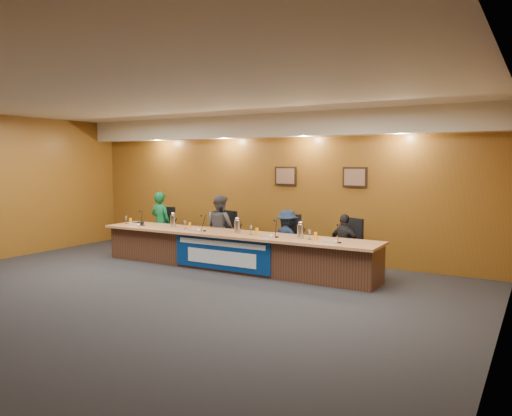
# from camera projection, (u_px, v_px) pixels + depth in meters

# --- Properties ---
(floor) EXTENTS (10.00, 10.00, 0.00)m
(floor) POSITION_uv_depth(u_px,v_px,m) (152.00, 296.00, 8.06)
(floor) COLOR black
(floor) RESTS_ON ground
(ceiling) EXTENTS (10.00, 8.00, 0.04)m
(ceiling) POSITION_uv_depth(u_px,v_px,m) (148.00, 96.00, 7.76)
(ceiling) COLOR silver
(ceiling) RESTS_ON wall_back
(wall_back) EXTENTS (10.00, 0.04, 3.20)m
(wall_back) POSITION_uv_depth(u_px,v_px,m) (271.00, 187.00, 11.35)
(wall_back) COLOR brown
(wall_back) RESTS_ON floor
(wall_right) EXTENTS (0.04, 8.00, 3.20)m
(wall_right) POSITION_uv_depth(u_px,v_px,m) (499.00, 215.00, 5.41)
(wall_right) COLOR brown
(wall_right) RESTS_ON floor
(soffit) EXTENTS (10.00, 0.50, 0.50)m
(soffit) POSITION_uv_depth(u_px,v_px,m) (265.00, 126.00, 11.01)
(soffit) COLOR beige
(soffit) RESTS_ON wall_back
(dais_body) EXTENTS (6.00, 0.80, 0.70)m
(dais_body) POSITION_uv_depth(u_px,v_px,m) (233.00, 252.00, 10.09)
(dais_body) COLOR #492B1C
(dais_body) RESTS_ON floor
(dais_top) EXTENTS (6.10, 0.95, 0.05)m
(dais_top) POSITION_uv_depth(u_px,v_px,m) (231.00, 234.00, 10.02)
(dais_top) COLOR #BB7E4E
(dais_top) RESTS_ON dais_body
(banner) EXTENTS (2.20, 0.02, 0.65)m
(banner) POSITION_uv_depth(u_px,v_px,m) (221.00, 254.00, 9.73)
(banner) COLOR navy
(banner) RESTS_ON dais_body
(banner_text_upper) EXTENTS (2.00, 0.01, 0.10)m
(banner_text_upper) POSITION_uv_depth(u_px,v_px,m) (221.00, 244.00, 9.70)
(banner_text_upper) COLOR silver
(banner_text_upper) RESTS_ON banner
(banner_text_lower) EXTENTS (1.60, 0.01, 0.28)m
(banner_text_lower) POSITION_uv_depth(u_px,v_px,m) (221.00, 258.00, 9.73)
(banner_text_lower) COLOR silver
(banner_text_lower) RESTS_ON banner
(wall_photo_left) EXTENTS (0.52, 0.04, 0.42)m
(wall_photo_left) POSITION_uv_depth(u_px,v_px,m) (286.00, 176.00, 11.10)
(wall_photo_left) COLOR black
(wall_photo_left) RESTS_ON wall_back
(wall_photo_right) EXTENTS (0.52, 0.04, 0.42)m
(wall_photo_right) POSITION_uv_depth(u_px,v_px,m) (355.00, 177.00, 10.30)
(wall_photo_right) COLOR black
(wall_photo_right) RESTS_ON wall_back
(panelist_a) EXTENTS (0.54, 0.37, 1.46)m
(panelist_a) POSITION_uv_depth(u_px,v_px,m) (161.00, 222.00, 11.83)
(panelist_a) COLOR #0B5028
(panelist_a) RESTS_ON floor
(panelist_b) EXTENTS (0.84, 0.75, 1.45)m
(panelist_b) POSITION_uv_depth(u_px,v_px,m) (220.00, 228.00, 10.97)
(panelist_b) COLOR #45454A
(panelist_b) RESTS_ON floor
(panelist_c) EXTENTS (0.84, 0.58, 1.20)m
(panelist_c) POSITION_uv_depth(u_px,v_px,m) (287.00, 239.00, 10.16)
(panelist_c) COLOR #132038
(panelist_c) RESTS_ON floor
(panelist_d) EXTENTS (0.74, 0.44, 1.18)m
(panelist_d) POSITION_uv_depth(u_px,v_px,m) (344.00, 245.00, 9.54)
(panelist_d) COLOR black
(panelist_d) RESTS_ON floor
(office_chair_a) EXTENTS (0.61, 0.61, 0.08)m
(office_chair_a) POSITION_uv_depth(u_px,v_px,m) (164.00, 232.00, 11.93)
(office_chair_a) COLOR black
(office_chair_a) RESTS_ON floor
(office_chair_b) EXTENTS (0.56, 0.56, 0.08)m
(office_chair_b) POSITION_uv_depth(u_px,v_px,m) (223.00, 238.00, 11.08)
(office_chair_b) COLOR black
(office_chair_b) RESTS_ON floor
(office_chair_c) EXTENTS (0.59, 0.59, 0.08)m
(office_chair_c) POSITION_uv_depth(u_px,v_px,m) (289.00, 244.00, 10.25)
(office_chair_c) COLOR black
(office_chair_c) RESTS_ON floor
(office_chair_d) EXTENTS (0.63, 0.63, 0.08)m
(office_chair_d) POSITION_uv_depth(u_px,v_px,m) (346.00, 249.00, 9.64)
(office_chair_d) COLOR black
(office_chair_d) RESTS_ON floor
(nameplate_a) EXTENTS (0.24, 0.08, 0.10)m
(nameplate_a) POSITION_uv_depth(u_px,v_px,m) (134.00, 224.00, 11.04)
(nameplate_a) COLOR white
(nameplate_a) RESTS_ON dais_top
(microphone_a) EXTENTS (0.07, 0.07, 0.02)m
(microphone_a) POSITION_uv_depth(u_px,v_px,m) (143.00, 225.00, 11.09)
(microphone_a) COLOR black
(microphone_a) RESTS_ON dais_top
(juice_glass_a) EXTENTS (0.06, 0.06, 0.15)m
(juice_glass_a) POSITION_uv_depth(u_px,v_px,m) (131.00, 221.00, 11.27)
(juice_glass_a) COLOR #F9A118
(juice_glass_a) RESTS_ON dais_top
(water_glass_a) EXTENTS (0.08, 0.08, 0.18)m
(water_glass_a) POSITION_uv_depth(u_px,v_px,m) (126.00, 220.00, 11.41)
(water_glass_a) COLOR silver
(water_glass_a) RESTS_ON dais_top
(nameplate_b) EXTENTS (0.24, 0.08, 0.10)m
(nameplate_b) POSITION_uv_depth(u_px,v_px,m) (193.00, 229.00, 10.17)
(nameplate_b) COLOR white
(nameplate_b) RESTS_ON dais_top
(microphone_b) EXTENTS (0.07, 0.07, 0.02)m
(microphone_b) POSITION_uv_depth(u_px,v_px,m) (204.00, 231.00, 10.19)
(microphone_b) COLOR black
(microphone_b) RESTS_ON dais_top
(juice_glass_b) EXTENTS (0.06, 0.06, 0.15)m
(juice_glass_b) POSITION_uv_depth(u_px,v_px,m) (190.00, 226.00, 10.46)
(juice_glass_b) COLOR #F9A118
(juice_glass_b) RESTS_ON dais_top
(water_glass_b) EXTENTS (0.08, 0.08, 0.18)m
(water_glass_b) POSITION_uv_depth(u_px,v_px,m) (185.00, 225.00, 10.52)
(water_glass_b) COLOR silver
(water_glass_b) RESTS_ON dais_top
(nameplate_c) EXTENTS (0.24, 0.08, 0.10)m
(nameplate_c) POSITION_uv_depth(u_px,v_px,m) (265.00, 235.00, 9.38)
(nameplate_c) COLOR white
(nameplate_c) RESTS_ON dais_top
(microphone_c) EXTENTS (0.07, 0.07, 0.02)m
(microphone_c) POSITION_uv_depth(u_px,v_px,m) (277.00, 237.00, 9.36)
(microphone_c) COLOR black
(microphone_c) RESTS_ON dais_top
(juice_glass_c) EXTENTS (0.06, 0.06, 0.15)m
(juice_glass_c) POSITION_uv_depth(u_px,v_px,m) (257.00, 232.00, 9.61)
(juice_glass_c) COLOR #F9A118
(juice_glass_c) RESTS_ON dais_top
(water_glass_c) EXTENTS (0.08, 0.08, 0.18)m
(water_glass_c) POSITION_uv_depth(u_px,v_px,m) (251.00, 230.00, 9.72)
(water_glass_c) COLOR silver
(water_glass_c) RESTS_ON dais_top
(nameplate_d) EXTENTS (0.24, 0.08, 0.10)m
(nameplate_d) POSITION_uv_depth(u_px,v_px,m) (329.00, 240.00, 8.73)
(nameplate_d) COLOR white
(nameplate_d) RESTS_ON dais_top
(microphone_d) EXTENTS (0.07, 0.07, 0.02)m
(microphone_d) POSITION_uv_depth(u_px,v_px,m) (339.00, 243.00, 8.72)
(microphone_d) COLOR black
(microphone_d) RESTS_ON dais_top
(juice_glass_d) EXTENTS (0.06, 0.06, 0.15)m
(juice_glass_d) POSITION_uv_depth(u_px,v_px,m) (316.00, 236.00, 9.03)
(juice_glass_d) COLOR #F9A118
(juice_glass_d) RESTS_ON dais_top
(water_glass_d) EXTENTS (0.08, 0.08, 0.18)m
(water_glass_d) POSITION_uv_depth(u_px,v_px,m) (309.00, 235.00, 9.14)
(water_glass_d) COLOR silver
(water_glass_d) RESTS_ON dais_top
(carafe_left) EXTENTS (0.12, 0.12, 0.26)m
(carafe_left) POSITION_uv_depth(u_px,v_px,m) (173.00, 221.00, 10.81)
(carafe_left) COLOR silver
(carafe_left) RESTS_ON dais_top
(carafe_mid) EXTENTS (0.13, 0.13, 0.25)m
(carafe_mid) POSITION_uv_depth(u_px,v_px,m) (238.00, 227.00, 9.93)
(carafe_mid) COLOR silver
(carafe_mid) RESTS_ON dais_top
(carafe_right) EXTENTS (0.13, 0.13, 0.26)m
(carafe_right) POSITION_uv_depth(u_px,v_px,m) (300.00, 232.00, 9.23)
(carafe_right) COLOR silver
(carafe_right) RESTS_ON dais_top
(speakerphone) EXTENTS (0.32, 0.32, 0.05)m
(speakerphone) POSITION_uv_depth(u_px,v_px,m) (139.00, 223.00, 11.30)
(speakerphone) COLOR black
(speakerphone) RESTS_ON dais_top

